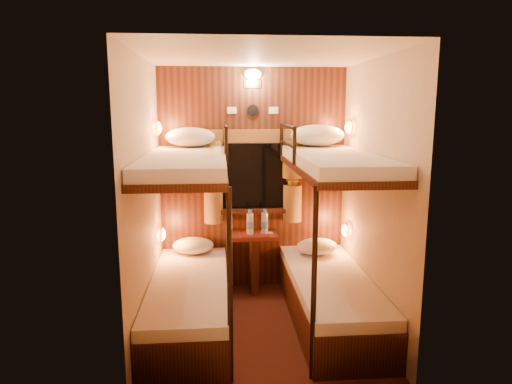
{
  "coord_description": "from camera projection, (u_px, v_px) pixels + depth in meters",
  "views": [
    {
      "loc": [
        -0.36,
        -3.86,
        1.97
      ],
      "look_at": [
        -0.04,
        0.15,
        1.23
      ],
      "focal_mm": 32.0,
      "sensor_mm": 36.0,
      "label": 1
    }
  ],
  "objects": [
    {
      "name": "bottle_right",
      "position": [
        265.0,
        223.0,
        4.85
      ],
      "size": [
        0.08,
        0.08,
        0.27
      ],
      "rotation": [
        0.0,
        0.0,
        -0.31
      ],
      "color": "#99BFE5",
      "rests_on": "table"
    },
    {
      "name": "bunk_left",
      "position": [
        189.0,
        268.0,
        4.09
      ],
      "size": [
        0.72,
        1.9,
        1.82
      ],
      "color": "black",
      "rests_on": "floor"
    },
    {
      "name": "wall_front",
      "position": [
        277.0,
        230.0,
        2.93
      ],
      "size": [
        2.4,
        0.0,
        2.4
      ],
      "primitive_type": "plane",
      "rotation": [
        -1.57,
        0.0,
        0.0
      ],
      "color": "#C6B293",
      "rests_on": "floor"
    },
    {
      "name": "window",
      "position": [
        253.0,
        182.0,
        4.94
      ],
      "size": [
        1.0,
        0.12,
        0.79
      ],
      "color": "black",
      "rests_on": "back_panel"
    },
    {
      "name": "reading_lamps",
      "position": [
        255.0,
        181.0,
        4.63
      ],
      "size": [
        2.0,
        0.2,
        1.25
      ],
      "color": "orange",
      "rests_on": "wall_left"
    },
    {
      "name": "curtains",
      "position": [
        253.0,
        175.0,
        4.9
      ],
      "size": [
        1.1,
        0.22,
        1.0
      ],
      "color": "olive",
      "rests_on": "back_panel"
    },
    {
      "name": "sachet_a",
      "position": [
        268.0,
        233.0,
        4.9
      ],
      "size": [
        0.1,
        0.08,
        0.01
      ],
      "primitive_type": "cube",
      "rotation": [
        0.0,
        0.0,
        0.12
      ],
      "color": "silver",
      "rests_on": "table"
    },
    {
      "name": "back_panel",
      "position": [
        253.0,
        180.0,
        4.97
      ],
      "size": [
        2.0,
        0.03,
        2.4
      ],
      "primitive_type": "cube",
      "color": "black",
      "rests_on": "floor"
    },
    {
      "name": "back_fixtures",
      "position": [
        253.0,
        81.0,
        4.75
      ],
      "size": [
        0.54,
        0.09,
        0.48
      ],
      "color": "black",
      "rests_on": "back_panel"
    },
    {
      "name": "wall_right",
      "position": [
        374.0,
        197.0,
        4.03
      ],
      "size": [
        0.0,
        2.4,
        2.4
      ],
      "primitive_type": "plane",
      "rotation": [
        1.57,
        0.0,
        -1.57
      ],
      "color": "#C6B293",
      "rests_on": "floor"
    },
    {
      "name": "table",
      "position": [
        254.0,
        254.0,
        4.93
      ],
      "size": [
        0.5,
        0.34,
        0.66
      ],
      "color": "#511C12",
      "rests_on": "floor"
    },
    {
      "name": "bottle_left",
      "position": [
        250.0,
        224.0,
        4.84
      ],
      "size": [
        0.08,
        0.08,
        0.27
      ],
      "rotation": [
        0.0,
        0.0,
        0.33
      ],
      "color": "#99BFE5",
      "rests_on": "table"
    },
    {
      "name": "pillow_upper_left",
      "position": [
        190.0,
        137.0,
        4.61
      ],
      "size": [
        0.5,
        0.36,
        0.2
      ],
      "primitive_type": "ellipsoid",
      "color": "silver",
      "rests_on": "bunk_left"
    },
    {
      "name": "pillow_lower_right",
      "position": [
        317.0,
        246.0,
        4.79
      ],
      "size": [
        0.43,
        0.31,
        0.17
      ],
      "primitive_type": "ellipsoid",
      "color": "silver",
      "rests_on": "bunk_right"
    },
    {
      "name": "pillow_upper_right",
      "position": [
        317.0,
        135.0,
        4.69
      ],
      "size": [
        0.56,
        0.4,
        0.22
      ],
      "primitive_type": "ellipsoid",
      "color": "silver",
      "rests_on": "bunk_right"
    },
    {
      "name": "ceiling",
      "position": [
        262.0,
        55.0,
        3.74
      ],
      "size": [
        2.1,
        2.1,
        0.0
      ],
      "primitive_type": "plane",
      "rotation": [
        3.14,
        0.0,
        0.0
      ],
      "color": "silver",
      "rests_on": "wall_back"
    },
    {
      "name": "bunk_right",
      "position": [
        331.0,
        264.0,
        4.19
      ],
      "size": [
        0.72,
        1.9,
        1.82
      ],
      "color": "black",
      "rests_on": "floor"
    },
    {
      "name": "wall_back",
      "position": [
        253.0,
        180.0,
        4.98
      ],
      "size": [
        2.4,
        0.0,
        2.4
      ],
      "primitive_type": "plane",
      "rotation": [
        1.57,
        0.0,
        0.0
      ],
      "color": "#C6B293",
      "rests_on": "floor"
    },
    {
      "name": "floor",
      "position": [
        261.0,
        327.0,
        4.17
      ],
      "size": [
        2.1,
        2.1,
        0.0
      ],
      "primitive_type": "plane",
      "color": "#3E1A10",
      "rests_on": "ground"
    },
    {
      "name": "wall_left",
      "position": [
        145.0,
        200.0,
        3.88
      ],
      "size": [
        0.0,
        2.4,
        2.4
      ],
      "primitive_type": "plane",
      "rotation": [
        1.57,
        0.0,
        1.57
      ],
      "color": "#C6B293",
      "rests_on": "floor"
    },
    {
      "name": "sachet_b",
      "position": [
        264.0,
        232.0,
        4.91
      ],
      "size": [
        0.08,
        0.07,
        0.01
      ],
      "primitive_type": "cube",
      "rotation": [
        0.0,
        0.0,
        0.32
      ],
      "color": "silver",
      "rests_on": "table"
    },
    {
      "name": "pillow_lower_left",
      "position": [
        193.0,
        245.0,
        4.83
      ],
      "size": [
        0.43,
        0.31,
        0.17
      ],
      "primitive_type": "ellipsoid",
      "color": "silver",
      "rests_on": "bunk_left"
    }
  ]
}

